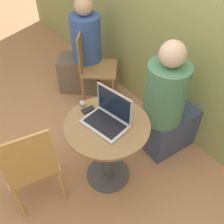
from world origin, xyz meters
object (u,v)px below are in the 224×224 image
at_px(cell_phone, 88,110).
at_px(chair_empty, 31,166).
at_px(laptop, 108,117).
at_px(person_seated, 167,110).

xyz_separation_m(cell_phone, chair_empty, (0.05, -0.57, -0.24)).
bearing_deg(laptop, chair_empty, -104.35).
relative_size(cell_phone, person_seated, 0.09).
xyz_separation_m(cell_phone, person_seated, (0.26, 0.69, -0.20)).
xyz_separation_m(laptop, person_seated, (0.05, 0.64, -0.25)).
relative_size(cell_phone, chair_empty, 0.12).
bearing_deg(person_seated, laptop, -94.93).
relative_size(laptop, cell_phone, 3.48).
bearing_deg(laptop, person_seated, 85.07).
height_order(laptop, cell_phone, laptop).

